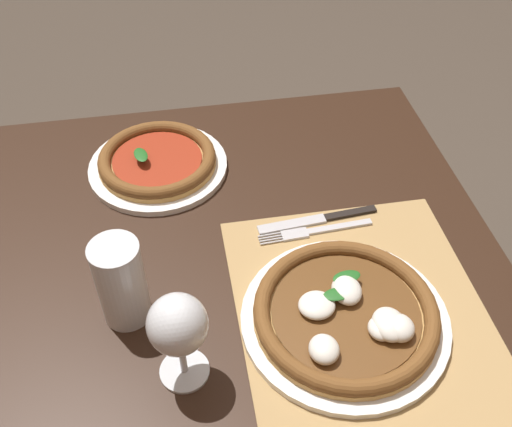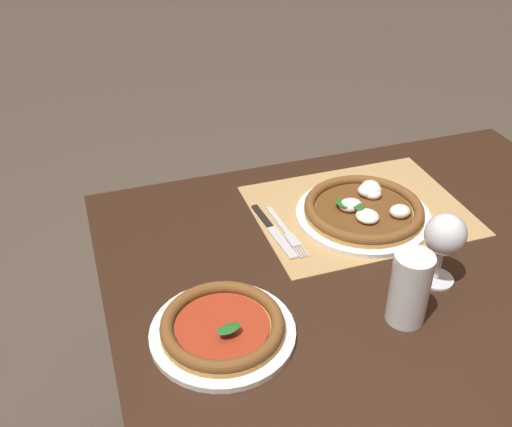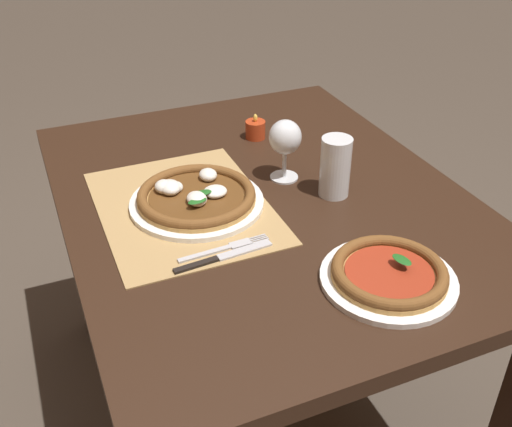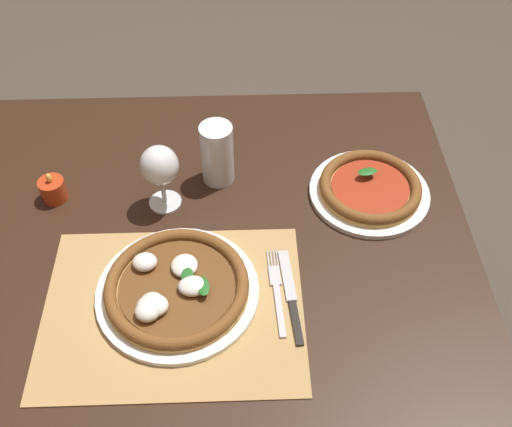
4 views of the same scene
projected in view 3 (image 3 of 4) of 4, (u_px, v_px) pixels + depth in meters
The scene contains 10 objects.
ground_plane at pixel (261, 402), 1.83m from camera, with size 24.00×24.00×0.00m, color #473D33.
dining_table at pixel (263, 232), 1.48m from camera, with size 1.18×0.92×0.74m.
paper_placemat at pixel (183, 207), 1.38m from camera, with size 0.48×0.37×0.00m, color #A88451.
pizza_near at pixel (196, 197), 1.37m from camera, with size 0.31×0.31×0.05m.
pizza_far at pixel (389, 274), 1.14m from camera, with size 0.26×0.26×0.04m.
wine_glass at pixel (285, 140), 1.44m from camera, with size 0.08×0.08×0.16m.
pint_glass at pixel (335, 168), 1.39m from camera, with size 0.07×0.07×0.15m.
fork at pixel (225, 248), 1.23m from camera, with size 0.03×0.20×0.00m.
knife at pixel (224, 257), 1.21m from camera, with size 0.03×0.22×0.01m.
votive_candle at pixel (255, 130), 1.68m from camera, with size 0.06×0.06×0.07m.
Camera 3 is at (1.12, -0.49, 1.47)m, focal length 42.00 mm.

